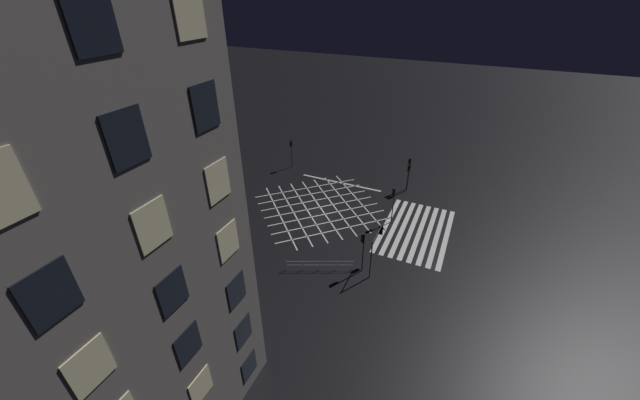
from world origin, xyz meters
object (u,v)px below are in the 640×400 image
at_px(traffic_light_se_main, 408,172).
at_px(street_lamp_far, 172,205).
at_px(traffic_light_nw_cross, 211,205).
at_px(traffic_light_ne_main, 291,148).
at_px(traffic_light_se_cross, 409,167).
at_px(traffic_light_sw_main, 377,241).
at_px(street_lamp_west, 216,165).
at_px(traffic_light_nw_main, 214,206).
at_px(street_tree_near, 144,206).
at_px(traffic_light_sw_cross, 363,244).
at_px(street_lamp_east, 216,141).
at_px(traffic_light_median_south, 393,198).

distance_m(traffic_light_se_main, street_lamp_far, 27.40).
relative_size(traffic_light_nw_cross, street_lamp_far, 0.49).
relative_size(traffic_light_ne_main, traffic_light_se_cross, 0.95).
height_order(traffic_light_ne_main, traffic_light_sw_main, traffic_light_ne_main).
bearing_deg(traffic_light_sw_main, traffic_light_se_main, 2.12).
bearing_deg(traffic_light_ne_main, street_lamp_west, -5.95).
bearing_deg(traffic_light_se_main, traffic_light_ne_main, -90.48).
height_order(traffic_light_nw_main, street_lamp_west, street_lamp_west).
distance_m(traffic_light_se_cross, street_tree_near, 30.09).
bearing_deg(street_lamp_west, traffic_light_nw_main, -153.68).
xyz_separation_m(traffic_light_nw_cross, street_tree_near, (-4.19, 4.47, 1.04)).
distance_m(traffic_light_sw_cross, traffic_light_nw_cross, 16.16).
bearing_deg(street_tree_near, traffic_light_sw_cross, -77.23).
xyz_separation_m(traffic_light_sw_main, street_lamp_west, (1.59, 18.49, 3.14)).
relative_size(traffic_light_nw_main, traffic_light_se_main, 1.08).
distance_m(traffic_light_sw_main, street_lamp_east, 24.30).
xyz_separation_m(traffic_light_se_main, street_lamp_east, (-8.01, 22.44, 3.23)).
bearing_deg(traffic_light_nw_main, street_tree_near, 134.30).
height_order(traffic_light_se_cross, traffic_light_nw_cross, traffic_light_nw_cross).
distance_m(traffic_light_median_south, traffic_light_se_main, 7.44).
bearing_deg(street_lamp_east, street_lamp_far, -154.69).
height_order(traffic_light_ne_main, street_lamp_west, street_lamp_west).
height_order(traffic_light_median_south, street_lamp_west, street_lamp_west).
bearing_deg(traffic_light_sw_main, traffic_light_se_cross, 2.36).
xyz_separation_m(traffic_light_sw_cross, street_tree_near, (-4.67, 20.63, 1.21)).
height_order(traffic_light_nw_cross, street_lamp_west, street_lamp_west).
xyz_separation_m(street_lamp_west, street_lamp_far, (-8.41, -2.14, 0.28)).
relative_size(traffic_light_nw_main, street_tree_near, 0.67).
bearing_deg(street_lamp_far, street_tree_near, 77.89).
distance_m(traffic_light_ne_main, traffic_light_nw_main, 16.67).
relative_size(traffic_light_sw_cross, street_tree_near, 0.69).
xyz_separation_m(traffic_light_sw_cross, traffic_light_sw_main, (1.02, -0.98, -0.02)).
relative_size(street_lamp_west, street_tree_near, 1.29).
bearing_deg(street_tree_near, traffic_light_sw_main, -75.24).
distance_m(traffic_light_sw_main, street_lamp_west, 18.83).
bearing_deg(traffic_light_se_main, traffic_light_nw_main, -44.98).
distance_m(traffic_light_median_south, traffic_light_se_cross, 8.04).
height_order(traffic_light_median_south, traffic_light_nw_cross, traffic_light_nw_cross).
bearing_deg(street_tree_near, traffic_light_ne_main, -12.19).
relative_size(street_lamp_east, street_tree_near, 1.36).
bearing_deg(traffic_light_sw_cross, traffic_light_median_south, -92.66).
bearing_deg(traffic_light_nw_cross, traffic_light_nw_main, 76.61).
bearing_deg(traffic_light_sw_cross, traffic_light_ne_main, -45.60).
bearing_deg(traffic_light_median_south, traffic_light_sw_cross, 87.34).
bearing_deg(street_tree_near, street_lamp_west, -23.17).
bearing_deg(traffic_light_nw_cross, traffic_light_sw_main, 5.03).
relative_size(traffic_light_se_main, street_lamp_far, 0.41).
distance_m(street_lamp_west, street_lamp_far, 8.68).
distance_m(traffic_light_se_cross, street_lamp_far, 27.78).
xyz_separation_m(traffic_light_sw_cross, street_lamp_west, (2.61, 17.51, 3.11)).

